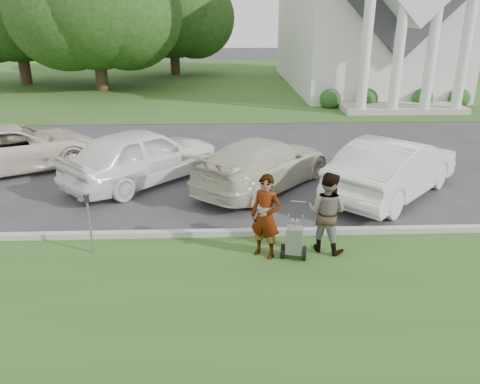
{
  "coord_description": "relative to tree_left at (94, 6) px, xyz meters",
  "views": [
    {
      "loc": [
        -0.27,
        -9.08,
        4.81
      ],
      "look_at": [
        0.08,
        0.0,
        1.29
      ],
      "focal_mm": 35.0,
      "sensor_mm": 36.0,
      "label": 1
    }
  ],
  "objects": [
    {
      "name": "ground",
      "position": [
        8.01,
        -21.99,
        -5.11
      ],
      "size": [
        120.0,
        120.0,
        0.0
      ],
      "primitive_type": "plane",
      "color": "#333335",
      "rests_on": "ground"
    },
    {
      "name": "grass_strip",
      "position": [
        8.01,
        -24.99,
        -5.11
      ],
      "size": [
        80.0,
        7.0,
        0.01
      ],
      "primitive_type": "cube",
      "color": "#32541C",
      "rests_on": "ground"
    },
    {
      "name": "church_lawn",
      "position": [
        8.01,
        5.01,
        -5.11
      ],
      "size": [
        80.0,
        30.0,
        0.01
      ],
      "primitive_type": "cube",
      "color": "#32541C",
      "rests_on": "ground"
    },
    {
      "name": "curb",
      "position": [
        8.01,
        -21.44,
        -5.04
      ],
      "size": [
        80.0,
        0.18,
        0.15
      ],
      "primitive_type": "cube",
      "color": "#9E9E93",
      "rests_on": "ground"
    },
    {
      "name": "tree_left",
      "position": [
        0.0,
        0.0,
        0.0
      ],
      "size": [
        10.63,
        8.4,
        9.71
      ],
      "color": "#332316",
      "rests_on": "ground"
    },
    {
      "name": "tree_back",
      "position": [
        4.0,
        8.0,
        -0.38
      ],
      "size": [
        9.61,
        7.6,
        8.89
      ],
      "color": "#332316",
      "rests_on": "ground"
    },
    {
      "name": "striping_cart",
      "position": [
        9.18,
        -22.53,
        -4.7
      ],
      "size": [
        0.65,
        1.09,
        0.96
      ],
      "rotation": [
        0.0,
        0.0,
        -0.23
      ],
      "color": "black",
      "rests_on": "ground"
    },
    {
      "name": "person_left",
      "position": [
        8.6,
        -22.4,
        -4.22
      ],
      "size": [
        0.78,
        0.7,
        1.78
      ],
      "primitive_type": "imported",
      "rotation": [
        0.0,
        0.0,
        -0.55
      ],
      "color": "#999999",
      "rests_on": "ground"
    },
    {
      "name": "person_right",
      "position": [
        9.9,
        -22.19,
        -4.23
      ],
      "size": [
        1.07,
        1.02,
        1.75
      ],
      "primitive_type": "imported",
      "rotation": [
        0.0,
        0.0,
        2.57
      ],
      "color": "#999999",
      "rests_on": "ground"
    },
    {
      "name": "parking_meter_near",
      "position": [
        4.96,
        -22.13,
        -4.25
      ],
      "size": [
        0.1,
        0.09,
        1.36
      ],
      "color": "gray",
      "rests_on": "ground"
    },
    {
      "name": "car_a",
      "position": [
        1.11,
        -16.33,
        -4.38
      ],
      "size": [
        5.75,
        4.66,
        1.46
      ],
      "primitive_type": "imported",
      "rotation": [
        0.0,
        0.0,
        2.08
      ],
      "color": "beige",
      "rests_on": "ground"
    },
    {
      "name": "car_b",
      "position": [
        5.37,
        -17.69,
        -4.28
      ],
      "size": [
        4.83,
        4.88,
        1.67
      ],
      "primitive_type": "imported",
      "rotation": [
        0.0,
        0.0,
        2.37
      ],
      "color": "white",
      "rests_on": "ground"
    },
    {
      "name": "car_c",
      "position": [
        8.92,
        -18.24,
        -4.39
      ],
      "size": [
        4.74,
        5.09,
        1.44
      ],
      "primitive_type": "imported",
      "rotation": [
        0.0,
        0.0,
        2.44
      ],
      "color": "beige",
      "rests_on": "ground"
    },
    {
      "name": "car_d",
      "position": [
        12.42,
        -19.06,
        -4.3
      ],
      "size": [
        4.68,
        4.74,
        1.63
      ],
      "primitive_type": "imported",
      "rotation": [
        0.0,
        0.0,
        2.37
      ],
      "color": "silver",
      "rests_on": "ground"
    }
  ]
}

